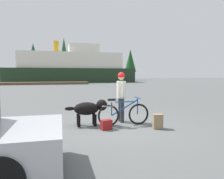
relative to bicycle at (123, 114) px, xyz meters
The scene contains 12 objects.
ground_plane 0.46m from the bicycle, behind, with size 160.00×160.00×0.00m, color #595B5B.
bicycle is the anchor object (origin of this frame).
person_cyclist 0.84m from the bicycle, 81.01° to the left, with size 0.32×0.53×1.71m.
dog 1.10m from the bicycle, 165.13° to the left, with size 1.35×0.48×0.82m.
backpack 1.09m from the bicycle, 34.39° to the right, with size 0.28×0.20×0.44m, color #8C7251.
handbag_pannier 0.75m from the bicycle, 151.78° to the right, with size 0.32×0.18×0.29m, color maroon.
dock_pier 29.29m from the bicycle, 100.41° to the left, with size 15.74×2.42×0.40m, color brown.
ferry_boat 37.83m from the bicycle, 89.27° to the left, with size 25.42×7.95×8.46m.
pine_tree_far_left 50.14m from the bicycle, 99.82° to the left, with size 3.71×3.71×9.43m.
pine_tree_center 49.67m from the bicycle, 91.07° to the left, with size 2.93×2.93×11.26m.
pine_tree_far_right 54.16m from the bicycle, 70.54° to the left, with size 3.39×3.39×8.89m.
pine_tree_mid_back 57.35m from the bicycle, 88.24° to the left, with size 4.05×4.05×8.25m.
Camera 1 is at (-1.66, -6.12, 1.63)m, focal length 32.77 mm.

